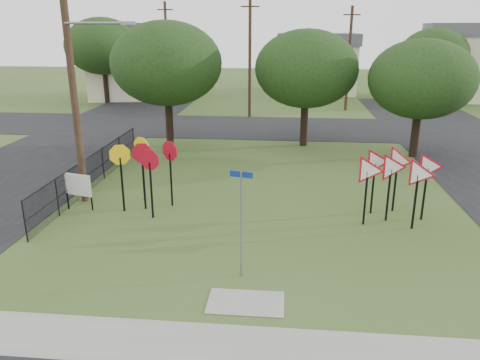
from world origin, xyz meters
name	(u,v)px	position (x,y,z in m)	size (l,w,h in m)	color
ground	(253,260)	(0.00, 0.00, 0.00)	(140.00, 140.00, 0.00)	#324E1D
sidewalk	(239,347)	(0.00, -4.20, 0.01)	(30.00, 1.60, 0.02)	gray
street_left	(43,161)	(-12.00, 10.00, 0.01)	(8.00, 50.00, 0.02)	black
street_far	(273,128)	(0.00, 20.00, 0.01)	(60.00, 8.00, 0.02)	black
curb_pad	(246,303)	(0.00, -2.40, 0.01)	(2.00, 1.20, 0.02)	gray
street_name_sign	(241,218)	(-0.26, -1.00, 1.81)	(0.64, 0.18, 3.17)	gray
stop_sign_cluster	(145,160)	(-4.45, 3.91, 1.98)	(2.48, 2.17, 2.69)	black
yield_sign_cluster	(396,170)	(4.93, 3.71, 1.93)	(3.39, 2.32, 2.65)	black
info_board	(78,186)	(-7.07, 3.51, 0.97)	(1.15, 0.31, 1.46)	black
utility_pole_main	(73,73)	(-7.24, 4.50, 5.21)	(3.55, 0.33, 10.00)	#3E2C1C
far_pole_a	(250,58)	(-2.00, 24.00, 4.60)	(1.40, 0.24, 9.00)	#3E2C1C
far_pole_b	(349,58)	(6.00, 28.00, 4.35)	(1.40, 0.24, 8.50)	#3E2C1C
far_pole_c	(167,53)	(-10.00, 30.00, 4.60)	(1.40, 0.24, 9.00)	#3E2C1C
fence_run	(93,170)	(-7.60, 6.25, 0.78)	(0.05, 11.55, 1.50)	black
house_left	(138,60)	(-14.00, 34.00, 3.65)	(10.58, 8.88, 7.20)	beige
house_mid	(316,62)	(4.00, 40.00, 3.15)	(8.40, 8.40, 6.20)	beige
house_right	(463,61)	(18.00, 36.00, 3.65)	(8.30, 8.30, 7.20)	beige
tree_near_left	(167,64)	(-6.00, 14.00, 4.86)	(6.40, 6.40, 7.27)	black
tree_near_mid	(306,69)	(2.00, 15.00, 4.54)	(6.00, 6.00, 6.80)	black
tree_near_right	(422,79)	(8.00, 13.00, 4.22)	(5.60, 5.60, 6.33)	black
tree_far_left	(103,46)	(-16.00, 30.00, 5.17)	(6.80, 6.80, 7.73)	black
tree_far_right	(434,54)	(14.00, 32.00, 4.54)	(6.00, 6.00, 6.80)	black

